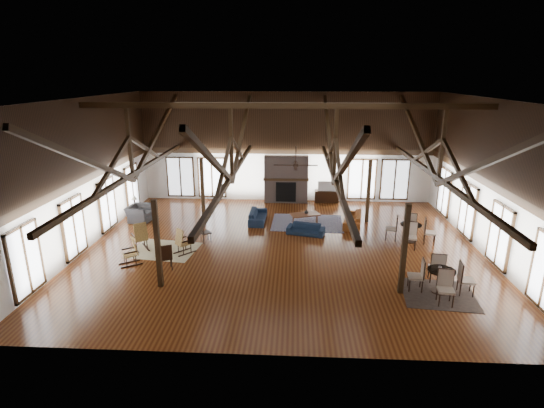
# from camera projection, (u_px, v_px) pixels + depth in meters

# --- Properties ---
(floor) EXTENTS (16.00, 16.00, 0.00)m
(floor) POSITION_uv_depth(u_px,v_px,m) (282.00, 248.00, 17.51)
(floor) COLOR brown
(floor) RESTS_ON ground
(ceiling) EXTENTS (16.00, 14.00, 0.02)m
(ceiling) POSITION_uv_depth(u_px,v_px,m) (283.00, 99.00, 15.75)
(ceiling) COLOR black
(ceiling) RESTS_ON wall_back
(wall_back) EXTENTS (16.00, 0.02, 6.00)m
(wall_back) POSITION_uv_depth(u_px,v_px,m) (287.00, 148.00, 23.31)
(wall_back) COLOR white
(wall_back) RESTS_ON floor
(wall_front) EXTENTS (16.00, 0.02, 6.00)m
(wall_front) POSITION_uv_depth(u_px,v_px,m) (274.00, 247.00, 9.95)
(wall_front) COLOR white
(wall_front) RESTS_ON floor
(wall_left) EXTENTS (0.02, 14.00, 6.00)m
(wall_left) POSITION_uv_depth(u_px,v_px,m) (84.00, 175.00, 17.05)
(wall_left) COLOR white
(wall_left) RESTS_ON floor
(wall_right) EXTENTS (0.02, 14.00, 6.00)m
(wall_right) POSITION_uv_depth(u_px,v_px,m) (491.00, 180.00, 16.21)
(wall_right) COLOR white
(wall_right) RESTS_ON floor
(roof_truss) EXTENTS (15.60, 14.07, 3.14)m
(roof_truss) POSITION_uv_depth(u_px,v_px,m) (283.00, 151.00, 16.33)
(roof_truss) COLOR black
(roof_truss) RESTS_ON wall_back
(post_grid) EXTENTS (8.16, 7.16, 3.05)m
(post_grid) POSITION_uv_depth(u_px,v_px,m) (282.00, 213.00, 17.06)
(post_grid) COLOR black
(post_grid) RESTS_ON floor
(fireplace) EXTENTS (2.50, 0.69, 2.60)m
(fireplace) POSITION_uv_depth(u_px,v_px,m) (286.00, 179.00, 23.50)
(fireplace) COLOR #756159
(fireplace) RESTS_ON floor
(ceiling_fan) EXTENTS (1.60, 1.60, 0.75)m
(ceiling_fan) POSITION_uv_depth(u_px,v_px,m) (296.00, 164.00, 15.43)
(ceiling_fan) COLOR black
(ceiling_fan) RESTS_ON roof_truss
(sofa_navy_front) EXTENTS (1.77, 1.04, 0.48)m
(sofa_navy_front) POSITION_uv_depth(u_px,v_px,m) (306.00, 229.00, 18.94)
(sofa_navy_front) COLOR #142238
(sofa_navy_front) RESTS_ON floor
(sofa_navy_left) EXTENTS (1.92, 0.78, 0.56)m
(sofa_navy_left) POSITION_uv_depth(u_px,v_px,m) (258.00, 216.00, 20.58)
(sofa_navy_left) COLOR #142138
(sofa_navy_left) RESTS_ON floor
(sofa_orange) EXTENTS (2.13, 1.12, 0.59)m
(sofa_orange) POSITION_uv_depth(u_px,v_px,m) (352.00, 219.00, 20.10)
(sofa_orange) COLOR brown
(sofa_orange) RESTS_ON floor
(coffee_table) EXTENTS (1.49, 1.09, 0.51)m
(coffee_table) POSITION_uv_depth(u_px,v_px,m) (305.00, 215.00, 20.19)
(coffee_table) COLOR brown
(coffee_table) RESTS_ON floor
(vase) EXTENTS (0.24, 0.24, 0.21)m
(vase) POSITION_uv_depth(u_px,v_px,m) (306.00, 211.00, 20.16)
(vase) COLOR #B2B2B2
(vase) RESTS_ON coffee_table
(armchair) EXTENTS (1.32, 1.19, 0.77)m
(armchair) POSITION_uv_depth(u_px,v_px,m) (140.00, 213.00, 20.65)
(armchair) COLOR #2D2D2F
(armchair) RESTS_ON floor
(side_table_lamp) EXTENTS (0.42, 0.42, 1.07)m
(side_table_lamp) POSITION_uv_depth(u_px,v_px,m) (135.00, 207.00, 21.49)
(side_table_lamp) COLOR black
(side_table_lamp) RESTS_ON floor
(rocking_chair_a) EXTENTS (0.92, 1.03, 1.18)m
(rocking_chair_a) POSITION_uv_depth(u_px,v_px,m) (140.00, 237.00, 17.18)
(rocking_chair_a) COLOR #A3833E
(rocking_chair_a) RESTS_ON floor
(rocking_chair_b) EXTENTS (0.88, 0.89, 1.05)m
(rocking_chair_b) POSITION_uv_depth(u_px,v_px,m) (182.00, 242.00, 16.83)
(rocking_chair_b) COLOR #A3833E
(rocking_chair_b) RESTS_ON floor
(rocking_chair_c) EXTENTS (0.90, 0.80, 1.04)m
(rocking_chair_c) POSITION_uv_depth(u_px,v_px,m) (132.00, 252.00, 15.91)
(rocking_chair_c) COLOR #A3833E
(rocking_chair_c) RESTS_ON floor
(side_chair_a) EXTENTS (0.56, 0.56, 0.95)m
(side_chair_a) POSITION_uv_depth(u_px,v_px,m) (204.00, 230.00, 17.92)
(side_chair_a) COLOR black
(side_chair_a) RESTS_ON floor
(side_chair_b) EXTENTS (0.57, 0.57, 1.02)m
(side_chair_b) POSITION_uv_depth(u_px,v_px,m) (166.00, 255.00, 15.35)
(side_chair_b) COLOR black
(side_chair_b) RESTS_ON floor
(cafe_table_near) EXTENTS (2.13, 2.13, 1.09)m
(cafe_table_near) POSITION_uv_depth(u_px,v_px,m) (441.00, 277.00, 13.83)
(cafe_table_near) COLOR black
(cafe_table_near) RESTS_ON floor
(cafe_table_far) EXTENTS (2.13, 2.13, 1.09)m
(cafe_table_far) POSITION_uv_depth(u_px,v_px,m) (411.00, 229.00, 18.05)
(cafe_table_far) COLOR black
(cafe_table_far) RESTS_ON floor
(cup_near) EXTENTS (0.12, 0.12, 0.09)m
(cup_near) POSITION_uv_depth(u_px,v_px,m) (440.00, 268.00, 13.81)
(cup_near) COLOR #B2B2B2
(cup_near) RESTS_ON cafe_table_near
(cup_far) EXTENTS (0.13, 0.13, 0.09)m
(cup_far) POSITION_uv_depth(u_px,v_px,m) (409.00, 223.00, 17.95)
(cup_far) COLOR #B2B2B2
(cup_far) RESTS_ON cafe_table_far
(tv_console) EXTENTS (1.31, 0.49, 0.66)m
(tv_console) POSITION_uv_depth(u_px,v_px,m) (327.00, 196.00, 23.74)
(tv_console) COLOR black
(tv_console) RESTS_ON floor
(television) EXTENTS (0.96, 0.13, 0.56)m
(television) POSITION_uv_depth(u_px,v_px,m) (327.00, 186.00, 23.56)
(television) COLOR #B2B2B2
(television) RESTS_ON tv_console
(rug_tan) EXTENTS (2.85, 2.37, 0.01)m
(rug_tan) POSITION_uv_depth(u_px,v_px,m) (164.00, 250.00, 17.30)
(rug_tan) COLOR #C9BC8B
(rug_tan) RESTS_ON floor
(rug_navy) EXTENTS (3.45, 2.64, 0.01)m
(rug_navy) POSITION_uv_depth(u_px,v_px,m) (307.00, 223.00, 20.46)
(rug_navy) COLOR #1C1C4E
(rug_navy) RESTS_ON floor
(rug_dark) EXTENTS (2.47, 2.29, 0.01)m
(rug_dark) POSITION_uv_depth(u_px,v_px,m) (439.00, 294.00, 13.82)
(rug_dark) COLOR black
(rug_dark) RESTS_ON floor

